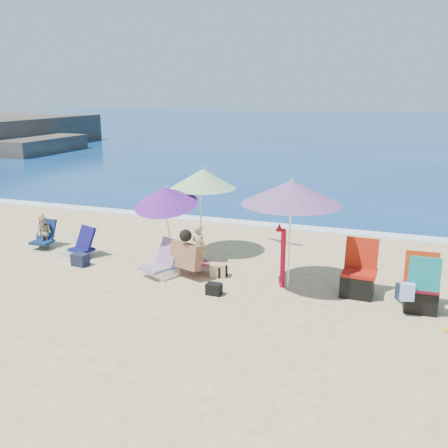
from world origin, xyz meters
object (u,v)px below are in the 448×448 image
(chair_navy, at_px, (78,251))
(camp_chair_right, at_px, (420,290))
(umbrella_striped, at_px, (203,179))
(camp_chair_left, at_px, (358,279))
(furled_umbrella, at_px, (282,253))
(person_center, at_px, (193,251))
(umbrella_blue, at_px, (165,196))
(person_left, at_px, (44,232))
(chair_rainbow, at_px, (163,266))
(umbrella_turquoise, at_px, (291,192))

(chair_navy, distance_m, camp_chair_right, 7.09)
(umbrella_striped, distance_m, camp_chair_left, 4.04)
(umbrella_striped, bearing_deg, furled_umbrella, -33.23)
(camp_chair_left, bearing_deg, person_center, -179.27)
(person_center, bearing_deg, camp_chair_right, -4.21)
(camp_chair_right, height_order, person_center, person_center)
(umbrella_blue, xyz_separation_m, chair_navy, (-2.05, -0.27, -1.33))
(person_center, relative_size, person_left, 1.22)
(furled_umbrella, relative_size, person_left, 1.51)
(chair_navy, height_order, camp_chair_left, camp_chair_left)
(person_left, bearing_deg, chair_rainbow, -11.77)
(umbrella_striped, height_order, umbrella_blue, umbrella_striped)
(furled_umbrella, relative_size, chair_navy, 1.47)
(umbrella_blue, xyz_separation_m, camp_chair_left, (3.99, -0.30, -1.20))
(camp_chair_left, height_order, person_left, camp_chair_left)
(umbrella_blue, distance_m, person_center, 1.31)
(furled_umbrella, distance_m, chair_rainbow, 2.46)
(umbrella_blue, relative_size, furled_umbrella, 1.46)
(furled_umbrella, bearing_deg, person_left, 174.77)
(umbrella_striped, distance_m, umbrella_blue, 1.12)
(camp_chair_right, xyz_separation_m, person_center, (-4.27, 0.31, 0.13))
(umbrella_blue, xyz_separation_m, furled_umbrella, (2.59, -0.41, -0.82))
(umbrella_blue, xyz_separation_m, person_left, (-3.26, 0.13, -1.13))
(chair_rainbow, distance_m, camp_chair_right, 4.84)
(person_center, bearing_deg, person_left, 173.43)
(furled_umbrella, height_order, person_left, furled_umbrella)
(furled_umbrella, relative_size, person_center, 1.24)
(umbrella_striped, relative_size, camp_chair_right, 1.95)
(furled_umbrella, xyz_separation_m, camp_chair_right, (2.44, -0.24, -0.33))
(umbrella_striped, xyz_separation_m, umbrella_blue, (-0.44, -1.00, -0.22))
(furled_umbrella, xyz_separation_m, camp_chair_left, (1.39, 0.11, -0.39))
(person_center, xyz_separation_m, person_left, (-4.03, 0.46, -0.11))
(umbrella_turquoise, xyz_separation_m, person_left, (-5.99, 0.53, -1.47))
(person_center, distance_m, person_left, 4.05)
(chair_rainbow, bearing_deg, camp_chair_left, 4.49)
(umbrella_turquoise, bearing_deg, umbrella_striped, 148.38)
(umbrella_blue, bearing_deg, person_left, 177.78)
(camp_chair_left, xyz_separation_m, camp_chair_right, (1.05, -0.36, 0.06))
(chair_navy, bearing_deg, furled_umbrella, -1.67)
(umbrella_turquoise, distance_m, furled_umbrella, 1.16)
(camp_chair_left, relative_size, person_center, 1.00)
(umbrella_striped, relative_size, furled_umbrella, 1.57)
(person_left, bearing_deg, person_center, -6.57)
(umbrella_turquoise, bearing_deg, furled_umbrella, -178.52)
(umbrella_turquoise, relative_size, camp_chair_right, 2.30)
(camp_chair_right, relative_size, person_left, 1.21)
(umbrella_turquoise, bearing_deg, chair_rainbow, -175.77)
(umbrella_turquoise, xyz_separation_m, umbrella_striped, (-2.29, 1.41, -0.12))
(umbrella_blue, xyz_separation_m, camp_chair_right, (5.03, -0.65, -1.14))
(umbrella_turquoise, distance_m, camp_chair_right, 2.75)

